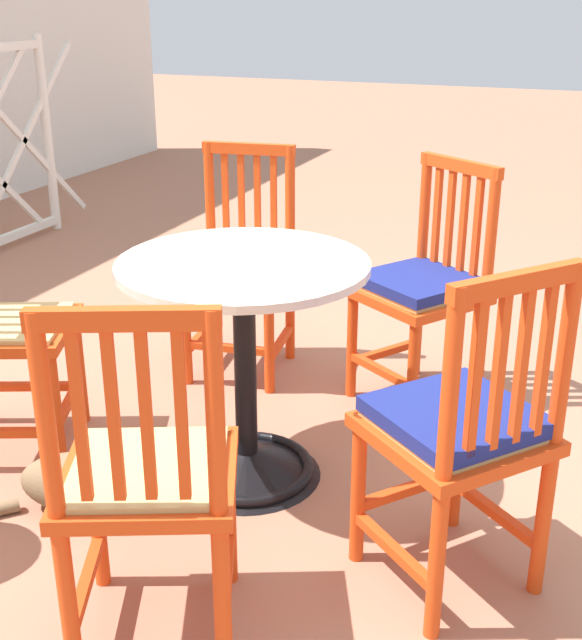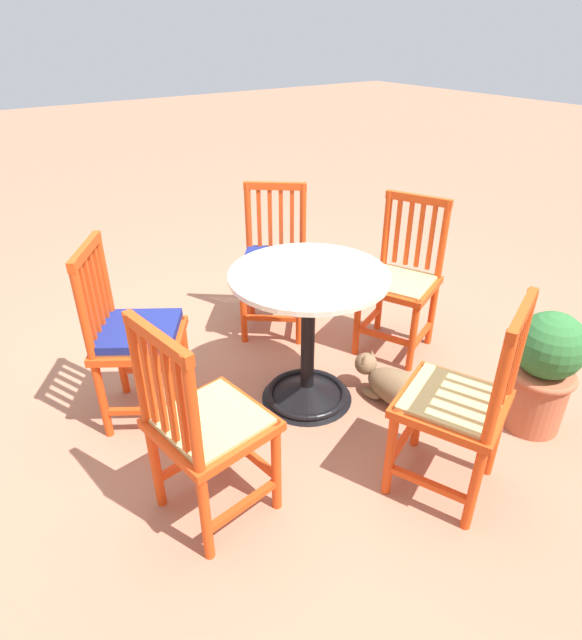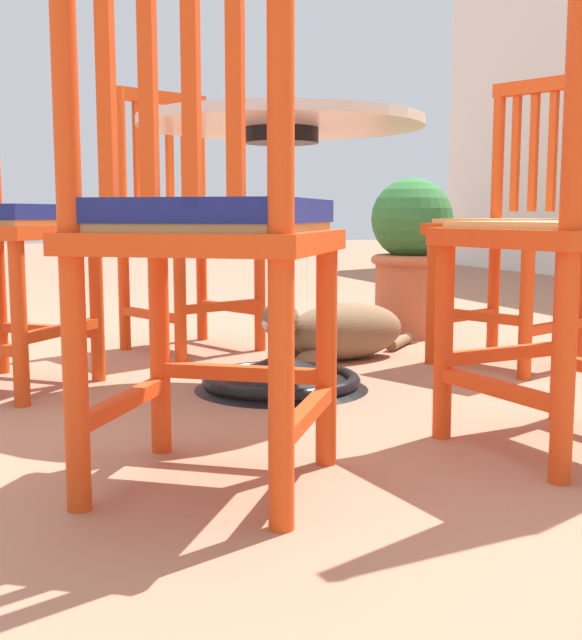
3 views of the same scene
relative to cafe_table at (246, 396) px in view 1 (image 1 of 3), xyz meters
The scene contains 9 objects.
ground_plane 0.35m from the cafe_table, 64.75° to the right, with size 24.00×24.00×0.00m, color #A36B51.
cafe_table is the anchor object (origin of this frame).
orange_chair_facing_out 0.79m from the cafe_table, 110.70° to the right, with size 0.56×0.56×0.91m.
orange_chair_tucked_in 0.85m from the cafe_table, 27.23° to the right, with size 0.55×0.55×0.91m.
orange_chair_by_planter 0.85m from the cafe_table, 26.10° to the left, with size 0.45×0.45×0.91m.
orange_chair_near_fence 0.85m from the cafe_table, 98.76° to the left, with size 0.52×0.52×0.91m.
orange_chair_at_corner 0.77m from the cafe_table, behind, with size 0.53×0.53×0.91m.
tabby_cat 0.51m from the cafe_table, 139.39° to the left, with size 0.40×0.68×0.23m.
pet_water_bowl 1.51m from the cafe_table, 35.49° to the left, with size 0.17×0.17×0.05m, color silver.
Camera 1 is at (-2.22, -0.83, 1.48)m, focal length 46.83 mm.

